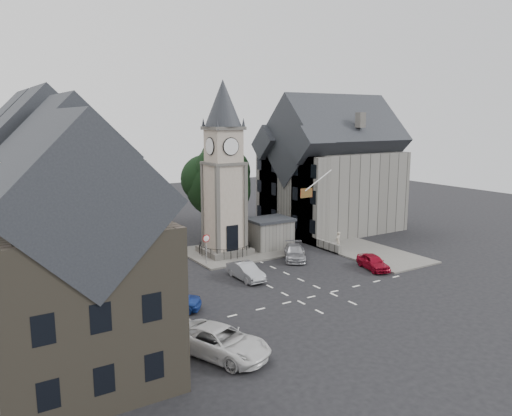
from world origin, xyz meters
TOP-DOWN VIEW (x-y plane):
  - ground at (0.00, 0.00)m, footprint 120.00×120.00m
  - pavement_west at (-12.50, 6.00)m, footprint 6.00×30.00m
  - pavement_east at (12.00, 8.00)m, footprint 6.00×26.00m
  - central_island at (1.50, 8.00)m, footprint 10.00×8.00m
  - road_markings at (0.00, -5.50)m, footprint 20.00×8.00m
  - clock_tower at (0.00, 7.99)m, footprint 4.86×4.86m
  - stone_shelter at (4.80, 7.50)m, footprint 4.30×3.30m
  - town_tree at (2.00, 13.00)m, footprint 7.20×7.20m
  - warning_sign_post at (-3.20, 5.43)m, footprint 0.70×0.19m
  - terrace_pink at (-15.50, 16.00)m, footprint 8.10×7.60m
  - terrace_cream at (-15.50, 8.00)m, footprint 8.10×7.60m
  - terrace_tudor at (-15.50, 0.00)m, footprint 8.10×7.60m
  - building_sw_stone at (-17.00, -9.00)m, footprint 8.60×7.60m
  - backdrop_west at (-12.00, 28.00)m, footprint 20.00×10.00m
  - east_building at (15.59, 11.00)m, footprint 14.40×11.40m
  - east_boundary_wall at (9.20, 10.00)m, footprint 0.40×16.00m
  - flagpole at (8.00, 4.00)m, footprint 3.68×0.10m
  - car_west_blue at (-10.05, -2.33)m, footprint 4.87×4.18m
  - car_west_silver at (-9.14, 1.99)m, footprint 3.87×3.68m
  - car_west_grey at (-11.50, 1.16)m, footprint 4.95×2.34m
  - car_island_silver at (-2.15, 0.50)m, footprint 1.47×4.12m
  - car_island_east at (4.66, 3.11)m, footprint 3.97×4.75m
  - car_east_red at (8.50, -3.00)m, footprint 2.45×4.05m
  - van_sw_white at (-10.06, -10.00)m, footprint 4.75×6.38m
  - pedestrian at (10.15, 3.41)m, footprint 0.79×0.65m

SIDE VIEW (x-z plane):
  - ground at x=0.00m, z-range 0.00..0.00m
  - road_markings at x=0.00m, z-range 0.00..0.01m
  - pavement_west at x=-12.50m, z-range 0.00..0.14m
  - pavement_east at x=12.00m, z-range 0.00..0.14m
  - central_island at x=1.50m, z-range 0.00..0.16m
  - east_boundary_wall at x=9.20m, z-range 0.00..0.90m
  - car_east_red at x=8.50m, z-range 0.00..1.29m
  - car_island_east at x=4.66m, z-range 0.00..1.30m
  - car_west_silver at x=-9.14m, z-range 0.00..1.31m
  - car_island_silver at x=-2.15m, z-range 0.00..1.35m
  - car_west_grey at x=-11.50m, z-range 0.00..1.37m
  - car_west_blue at x=-10.05m, z-range 0.00..1.58m
  - van_sw_white at x=-10.06m, z-range 0.00..1.61m
  - pedestrian at x=10.15m, z-range 0.00..1.85m
  - stone_shelter at x=4.80m, z-range 0.01..3.09m
  - warning_sign_post at x=-3.20m, z-range 0.60..3.45m
  - backdrop_west at x=-12.00m, z-range 0.00..8.00m
  - building_sw_stone at x=-17.00m, z-range 0.15..10.55m
  - terrace_tudor at x=-15.50m, z-range 0.19..12.19m
  - east_building at x=15.59m, z-range -0.04..12.56m
  - terrace_pink at x=-15.50m, z-range 0.18..12.98m
  - terrace_cream at x=-15.50m, z-range 0.18..12.98m
  - town_tree at x=2.00m, z-range 1.57..12.37m
  - flagpole at x=8.00m, z-range 5.63..8.37m
  - clock_tower at x=0.00m, z-range 0.00..16.25m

